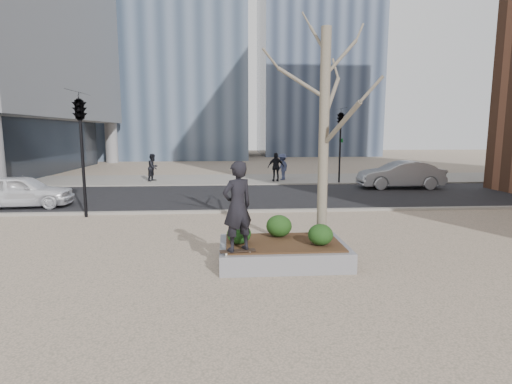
{
  "coord_description": "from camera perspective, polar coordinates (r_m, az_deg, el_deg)",
  "views": [
    {
      "loc": [
        -0.31,
        -9.17,
        3.08
      ],
      "look_at": [
        0.5,
        2.0,
        1.4
      ],
      "focal_mm": 28.0,
      "sensor_mm": 36.0,
      "label": 1
    }
  ],
  "objects": [
    {
      "name": "ground",
      "position": [
        9.68,
        -2.13,
        -10.03
      ],
      "size": [
        120.0,
        120.0,
        0.0
      ],
      "primitive_type": "plane",
      "color": "tan",
      "rests_on": "ground"
    },
    {
      "name": "street",
      "position": [
        19.42,
        -3.17,
        -0.58
      ],
      "size": [
        60.0,
        8.0,
        0.02
      ],
      "primitive_type": "cube",
      "color": "black",
      "rests_on": "ground"
    },
    {
      "name": "far_sidewalk",
      "position": [
        26.35,
        -3.44,
        1.83
      ],
      "size": [
        60.0,
        6.0,
        0.02
      ],
      "primitive_type": "cube",
      "color": "gray",
      "rests_on": "ground"
    },
    {
      "name": "planter",
      "position": [
        9.69,
        3.85,
        -8.62
      ],
      "size": [
        3.0,
        2.0,
        0.45
      ],
      "primitive_type": "cube",
      "color": "gray",
      "rests_on": "ground"
    },
    {
      "name": "planter_mulch",
      "position": [
        9.63,
        3.86,
        -7.22
      ],
      "size": [
        2.7,
        1.7,
        0.04
      ],
      "primitive_type": "cube",
      "color": "#382314",
      "rests_on": "planter"
    },
    {
      "name": "sycamore_tree",
      "position": [
        9.77,
        9.77,
        12.58
      ],
      "size": [
        2.8,
        2.8,
        6.6
      ],
      "primitive_type": null,
      "color": "gray",
      "rests_on": "planter_mulch"
    },
    {
      "name": "shrub_left",
      "position": [
        9.38,
        -2.44,
        -5.98
      ],
      "size": [
        0.57,
        0.57,
        0.48
      ],
      "primitive_type": "ellipsoid",
      "color": "#143A12",
      "rests_on": "planter_mulch"
    },
    {
      "name": "shrub_middle",
      "position": [
        10.02,
        3.3,
        -4.86
      ],
      "size": [
        0.64,
        0.64,
        0.55
      ],
      "primitive_type": "ellipsoid",
      "color": "#1D4014",
      "rests_on": "planter_mulch"
    },
    {
      "name": "shrub_right",
      "position": [
        9.39,
        9.2,
        -6.04
      ],
      "size": [
        0.58,
        0.58,
        0.49
      ],
      "primitive_type": "ellipsoid",
      "color": "black",
      "rests_on": "planter_mulch"
    },
    {
      "name": "skateboard",
      "position": [
        8.83,
        -2.63,
        -8.55
      ],
      "size": [
        0.8,
        0.3,
        0.08
      ],
      "primitive_type": null,
      "rotation": [
        0.0,
        0.0,
        0.13
      ],
      "color": "black",
      "rests_on": "planter"
    },
    {
      "name": "skateboarder",
      "position": [
        8.59,
        -2.68,
        -2.06
      ],
      "size": [
        0.85,
        0.77,
        1.96
      ],
      "primitive_type": "imported",
      "rotation": [
        0.0,
        0.0,
        3.67
      ],
      "color": "black",
      "rests_on": "skateboard"
    },
    {
      "name": "police_car",
      "position": [
        18.99,
        -30.45,
        0.11
      ],
      "size": [
        4.02,
        1.86,
        1.33
      ],
      "primitive_type": "imported",
      "rotation": [
        0.0,
        0.0,
        1.64
      ],
      "color": "white",
      "rests_on": "street"
    },
    {
      "name": "car_silver",
      "position": [
        23.4,
        19.92,
        2.34
      ],
      "size": [
        4.61,
        1.82,
        1.49
      ],
      "primitive_type": "imported",
      "rotation": [
        0.0,
        0.0,
        4.66
      ],
      "color": "#929499",
      "rests_on": "street"
    },
    {
      "name": "pedestrian_a",
      "position": [
        26.1,
        -14.48,
        3.43
      ],
      "size": [
        0.93,
        1.03,
        1.72
      ],
      "primitive_type": "imported",
      "rotation": [
        0.0,
        0.0,
        1.16
      ],
      "color": "black",
      "rests_on": "far_sidewalk"
    },
    {
      "name": "pedestrian_b",
      "position": [
        25.92,
        3.8,
        3.62
      ],
      "size": [
        1.17,
        1.25,
        1.69
      ],
      "primitive_type": "imported",
      "rotation": [
        0.0,
        0.0,
        4.05
      ],
      "color": "#3D476E",
      "rests_on": "far_sidewalk"
    },
    {
      "name": "pedestrian_c",
      "position": [
        25.07,
        2.89,
        3.58
      ],
      "size": [
        1.09,
        0.52,
        1.8
      ],
      "primitive_type": "imported",
      "rotation": [
        0.0,
        0.0,
        3.22
      ],
      "color": "black",
      "rests_on": "far_sidewalk"
    },
    {
      "name": "traffic_light_near",
      "position": [
        15.68,
        -23.55,
        4.79
      ],
      "size": [
        0.6,
        2.48,
        4.5
      ],
      "primitive_type": null,
      "color": "black",
      "rests_on": "ground"
    },
    {
      "name": "traffic_light_far",
      "position": [
        24.74,
        11.92,
        6.42
      ],
      "size": [
        0.6,
        2.48,
        4.5
      ],
      "primitive_type": null,
      "color": "black",
      "rests_on": "ground"
    }
  ]
}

